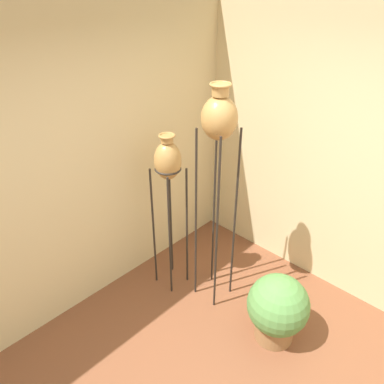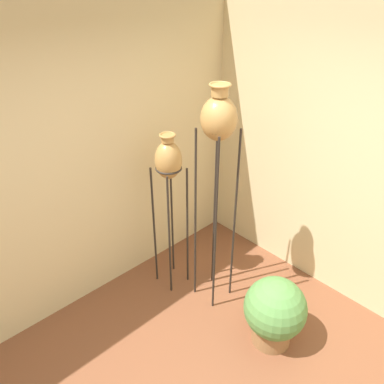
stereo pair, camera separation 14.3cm
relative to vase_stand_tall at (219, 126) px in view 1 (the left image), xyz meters
name	(u,v)px [view 1 (the left image)]	position (x,y,z in m)	size (l,w,h in m)	color
wall_back	(53,181)	(-1.01, 0.88, -0.42)	(7.90, 0.06, 2.70)	beige
vase_stand_tall	(219,126)	(0.00, 0.00, 0.00)	(0.29, 0.29, 2.10)	#28231E
vase_stand_medium	(168,167)	(-0.17, 0.42, -0.44)	(0.25, 0.25, 1.63)	#28231E
potted_plant	(277,308)	(-0.03, -0.74, -1.42)	(0.53, 0.53, 0.65)	olive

